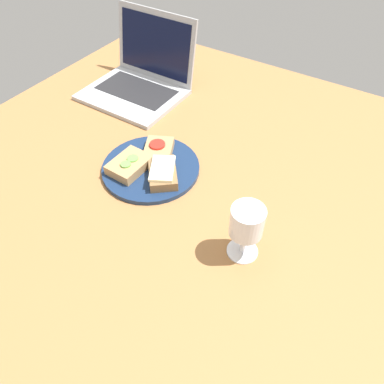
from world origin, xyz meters
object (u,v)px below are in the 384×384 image
plate (151,168)px  sandwich_with_tomato (158,150)px  wine_glass (247,224)px  sandwich_with_cucumber (129,165)px  sandwich_with_cheese (163,172)px  laptop (141,77)px

plate → sandwich_with_tomato: 5.74cm
sandwich_with_tomato → wine_glass: bearing=-24.8°
plate → sandwich_with_cucumber: (-3.92, -3.63, 1.96)cm
plate → sandwich_with_cheese: sandwich_with_cheese is taller
sandwich_with_cucumber → sandwich_with_tomato: 9.28cm
laptop → plate: bearing=-48.7°
plate → sandwich_with_cucumber: sandwich_with_cucumber is taller
plate → wine_glass: 34.78cm
plate → laptop: (-26.51, 30.21, 4.14)cm
sandwich_with_cheese → laptop: laptop is taller
sandwich_with_cucumber → sandwich_with_cheese: sandwich_with_cheese is taller
sandwich_with_cucumber → laptop: 40.74cm
sandwich_with_cucumber → sandwich_with_tomato: sandwich_with_cucumber is taller
sandwich_with_cucumber → sandwich_with_cheese: bearing=12.7°
wine_glass → laptop: bearing=145.4°
sandwich_with_tomato → laptop: bearing=135.4°
sandwich_with_tomato → sandwich_with_cheese: bearing=-47.2°
sandwich_with_cheese → sandwich_with_cucumber: bearing=-167.3°
plate → sandwich_with_tomato: (-1.23, 5.25, 1.95)cm
plate → sandwich_with_cucumber: 5.69cm
sandwich_with_cheese → wine_glass: 29.06cm
sandwich_with_cheese → laptop: 44.88cm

